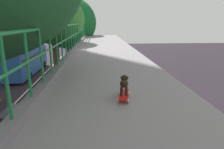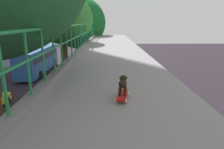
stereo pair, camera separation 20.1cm
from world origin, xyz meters
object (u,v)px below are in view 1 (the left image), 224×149
(car_black_fifth, at_px, (18,120))
(toy_skateboard, at_px, (124,95))
(city_bus, at_px, (27,60))
(small_dog, at_px, (124,83))

(car_black_fifth, relative_size, toy_skateboard, 7.29)
(car_black_fifth, xyz_separation_m, city_bus, (-4.15, 14.52, 1.21))
(car_black_fifth, relative_size, small_dog, 12.60)
(small_dog, bearing_deg, toy_skateboard, -102.54)
(car_black_fifth, xyz_separation_m, toy_skateboard, (5.69, -8.69, 4.94))
(toy_skateboard, height_order, small_dog, small_dog)
(car_black_fifth, bearing_deg, small_dog, -56.71)
(city_bus, relative_size, small_dog, 32.76)
(city_bus, relative_size, toy_skateboard, 18.94)
(car_black_fifth, relative_size, city_bus, 0.38)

